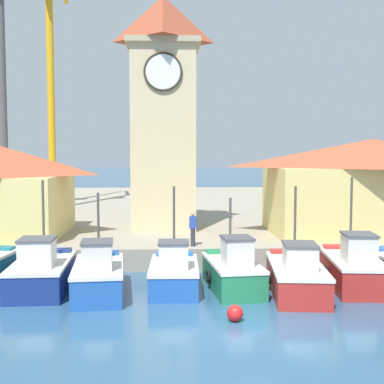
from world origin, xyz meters
The scene contains 14 objects.
ground_plane centered at (0.00, 0.00, 0.00)m, with size 300.00×300.00×0.00m, color #2D567A.
quay_wharf centered at (0.00, 27.88, 0.52)m, with size 120.00×40.00×1.05m, color #9E937F.
fishing_boat_left_outer centered at (-7.60, 4.86, 0.75)m, with size 2.35×4.62×4.35m.
fishing_boat_left_inner centered at (-5.27, 4.15, 0.76)m, with size 2.26×4.62×3.89m.
fishing_boat_mid_left centered at (-2.37, 4.78, 0.69)m, with size 2.06×4.12×4.10m.
fishing_boat_center centered at (-0.02, 4.62, 0.76)m, with size 2.24×4.28×3.63m.
fishing_boat_mid_right centered at (2.38, 4.03, 0.73)m, with size 2.46×5.23×4.13m.
fishing_boat_right_inner centered at (4.91, 4.86, 0.79)m, with size 2.40×4.85×4.44m.
clock_tower centered at (-2.86, 14.55, 7.94)m, with size 4.06×4.06×14.73m.
warehouse_right centered at (8.40, 12.11, 3.65)m, with size 11.25×6.55×5.10m.
port_crane_near centered at (-14.53, 23.76, 9.48)m, with size 3.74×9.30×21.71m.
port_crane_far centered at (-11.47, 25.17, 8.96)m, with size 2.00×8.53×20.07m.
mooring_buoy centered at (-0.42, 0.75, 0.27)m, with size 0.54×0.54×0.54m, color red.
dock_worker_near_tower centered at (-1.44, 8.63, 1.89)m, with size 0.34×0.22×1.62m.
Camera 1 is at (-2.51, -16.14, 5.56)m, focal length 50.00 mm.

